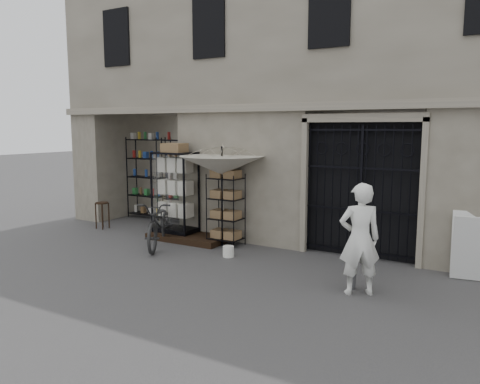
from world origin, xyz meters
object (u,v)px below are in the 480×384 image
Objects in this scene: white_bucket at (228,251)px; shopkeeper at (358,294)px; market_umbrella at (222,160)px; bicycle at (160,246)px; steel_bollard at (352,269)px; wire_rack at (226,211)px; display_cabinet at (175,197)px; wooden_stool at (102,215)px; easel_sign at (469,246)px.

shopkeeper is at bearing -15.07° from white_bucket.
market_umbrella is 1.34× the size of bicycle.
market_umbrella is 11.56× the size of white_bucket.
bicycle is at bearing 172.87° from steel_bollard.
market_umbrella is 4.53m from shopkeeper.
market_umbrella reaches higher than bicycle.
wire_rack is 3.86m from steel_bollard.
display_cabinet reaches higher than shopkeeper.
bicycle is 2.80m from wooden_stool.
bicycle is (-1.28, -0.90, -0.84)m from wire_rack.
wooden_stool is at bearing 171.39° from white_bucket.
steel_bollard is (3.56, -1.39, -1.68)m from market_umbrella.
bicycle is at bearing -178.30° from white_bucket.
bicycle reaches higher than white_bucket.
market_umbrella reaches higher than easel_sign.
steel_bollard is at bearing -144.65° from easel_sign.
steel_bollard is 0.43m from shopkeeper.
display_cabinet is at bearing 162.87° from wire_rack.
market_umbrella is 1.49× the size of shopkeeper.
steel_bollard is at bearing -12.59° from white_bucket.
white_bucket is (2.10, -0.84, -0.95)m from display_cabinet.
bicycle is 1.74× the size of easel_sign.
market_umbrella reaches higher than wooden_stool.
shopkeeper is 1.56× the size of easel_sign.
market_umbrella is (1.47, -0.10, 0.98)m from display_cabinet.
market_umbrella is at bearing 158.65° from steel_bollard.
display_cabinet reaches higher than wooden_stool.
wooden_stool reaches higher than white_bucket.
shopkeeper is at bearing 4.65° from display_cabinet.
wire_rack is 0.90× the size of shopkeeper.
display_cabinet is 6.75m from easel_sign.
wooden_stool is (-3.96, -0.16, -0.45)m from wire_rack.
market_umbrella is 4.18m from steel_bollard.
display_cabinet is 1.77m from market_umbrella.
display_cabinet is 5.30m from steel_bollard.
bicycle is at bearing -52.96° from display_cabinet.
display_cabinet is 2.45m from white_bucket.
wire_rack is at bearing -55.79° from shopkeeper.
white_bucket is 0.34× the size of steel_bollard.
market_umbrella is at bearing 5.09° from bicycle.
easel_sign is (6.50, 0.98, 0.63)m from bicycle.
shopkeeper is at bearing -11.27° from wooden_stool.
easel_sign is (6.73, 0.08, -0.43)m from display_cabinet.
market_umbrella reaches higher than steel_bollard.
display_cabinet is 1.53m from wire_rack.
bicycle is at bearing -40.21° from shopkeeper.
steel_bollard is (5.03, -1.49, -0.70)m from display_cabinet.
bicycle is at bearing -179.00° from easel_sign.
wire_rack reaches higher than steel_bollard.
display_cabinet reaches higher than white_bucket.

